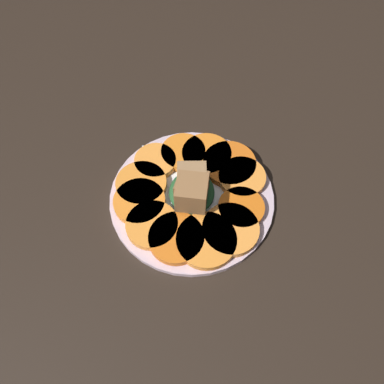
% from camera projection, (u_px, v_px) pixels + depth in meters
% --- Properties ---
extents(table_slab, '(1.20, 1.20, 0.02)m').
position_uv_depth(table_slab, '(192.00, 202.00, 0.63)').
color(table_slab, black).
rests_on(table_slab, ground).
extents(plate, '(0.27, 0.27, 0.01)m').
position_uv_depth(plate, '(192.00, 197.00, 0.62)').
color(plate, silver).
rests_on(plate, table_slab).
extents(carrot_slice_0, '(0.09, 0.09, 0.01)m').
position_uv_depth(carrot_slice_0, '(207.00, 154.00, 0.65)').
color(carrot_slice_0, orange).
rests_on(carrot_slice_0, plate).
extents(carrot_slice_1, '(0.08, 0.08, 0.01)m').
position_uv_depth(carrot_slice_1, '(183.00, 153.00, 0.65)').
color(carrot_slice_1, orange).
rests_on(carrot_slice_1, plate).
extents(carrot_slice_2, '(0.07, 0.07, 0.01)m').
position_uv_depth(carrot_slice_2, '(156.00, 161.00, 0.64)').
color(carrot_slice_2, orange).
rests_on(carrot_slice_2, plate).
extents(carrot_slice_3, '(0.08, 0.08, 0.01)m').
position_uv_depth(carrot_slice_3, '(141.00, 184.00, 0.62)').
color(carrot_slice_3, orange).
rests_on(carrot_slice_3, plate).
extents(carrot_slice_4, '(0.08, 0.08, 0.01)m').
position_uv_depth(carrot_slice_4, '(140.00, 202.00, 0.60)').
color(carrot_slice_4, orange).
rests_on(carrot_slice_4, plate).
extents(carrot_slice_5, '(0.08, 0.08, 0.01)m').
position_uv_depth(carrot_slice_5, '(152.00, 225.00, 0.58)').
color(carrot_slice_5, orange).
rests_on(carrot_slice_5, plate).
extents(carrot_slice_6, '(0.09, 0.09, 0.01)m').
position_uv_depth(carrot_slice_6, '(177.00, 238.00, 0.57)').
color(carrot_slice_6, orange).
rests_on(carrot_slice_6, plate).
extents(carrot_slice_7, '(0.09, 0.09, 0.01)m').
position_uv_depth(carrot_slice_7, '(207.00, 240.00, 0.56)').
color(carrot_slice_7, orange).
rests_on(carrot_slice_7, plate).
extents(carrot_slice_8, '(0.09, 0.09, 0.01)m').
position_uv_depth(carrot_slice_8, '(231.00, 229.00, 0.57)').
color(carrot_slice_8, '#F99539').
rests_on(carrot_slice_8, plate).
extents(carrot_slice_9, '(0.07, 0.07, 0.01)m').
position_uv_depth(carrot_slice_9, '(241.00, 208.00, 0.59)').
color(carrot_slice_9, orange).
rests_on(carrot_slice_9, plate).
extents(carrot_slice_10, '(0.08, 0.08, 0.01)m').
position_uv_depth(carrot_slice_10, '(242.00, 178.00, 0.62)').
color(carrot_slice_10, orange).
rests_on(carrot_slice_10, plate).
extents(carrot_slice_11, '(0.09, 0.09, 0.01)m').
position_uv_depth(carrot_slice_11, '(229.00, 164.00, 0.64)').
color(carrot_slice_11, orange).
rests_on(carrot_slice_11, plate).
extents(center_pile, '(0.09, 0.07, 0.07)m').
position_uv_depth(center_pile, '(192.00, 189.00, 0.58)').
color(center_pile, '#235128').
rests_on(center_pile, plate).
extents(fork, '(0.18, 0.05, 0.00)m').
position_uv_depth(fork, '(155.00, 184.00, 0.62)').
color(fork, silver).
rests_on(fork, plate).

